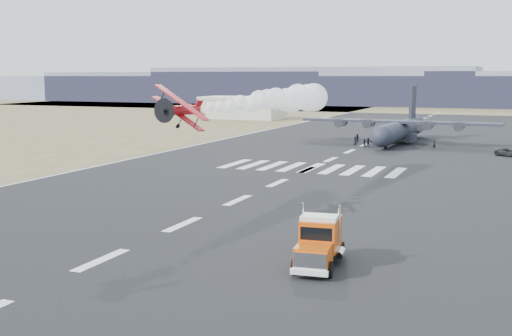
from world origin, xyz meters
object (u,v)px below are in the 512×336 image
Objects in this scene: support_vehicle at (509,152)px; crew_e at (355,141)px; crew_a at (434,145)px; aerobatic_biplane at (180,110)px; crew_b at (364,143)px; crew_f at (368,142)px; crew_d at (378,142)px; semi_truck at (319,241)px; hangar_left at (243,107)px; crew_c at (393,141)px; crew_g at (373,140)px; crew_h at (357,139)px; transport_aircraft at (400,128)px.

crew_e is (-27.48, 7.30, 0.19)m from support_vehicle.
aerobatic_biplane is at bearing -123.14° from crew_a.
crew_f is (0.39, 1.63, 0.03)m from crew_b.
crew_d is 1.04× the size of crew_f.
semi_truck is 1.75× the size of support_vehicle.
crew_b is 0.93× the size of crew_d.
crew_a is at bearing -44.37° from hangar_left.
crew_a is 8.34m from crew_c.
aerobatic_biplane is at bearing 144.41° from semi_truck.
crew_f is (-11.94, -0.30, 0.04)m from crew_a.
crew_e reaches higher than crew_b.
hangar_left is 14.85× the size of crew_e.
crew_c is 3.95m from crew_g.
crew_h is at bearing 135.59° from crew_g.
crew_e is (-14.81, 1.28, 0.03)m from crew_a.
aerobatic_biplane is at bearing -91.71° from transport_aircraft.
crew_b is (1.71, 65.89, -9.27)m from aerobatic_biplane.
aerobatic_biplane is 71.69m from crew_g.
crew_h is (-2.67, 5.84, 0.13)m from crew_b.
transport_aircraft is 10.02m from crew_f.
crew_f is at bearing -50.27° from hangar_left.
support_vehicle is 2.66× the size of crew_d.
crew_g reaches higher than support_vehicle.
crew_c is at bearing 94.68° from support_vehicle.
aerobatic_biplane reaches higher than support_vehicle.
support_vehicle is at bearing -16.38° from crew_c.
crew_e is (-16.32, 77.75, -0.92)m from semi_truck.
transport_aircraft reaches higher than semi_truck.
crew_c is at bearing -82.05° from crew_e.
crew_a is at bearing 84.59° from semi_truck.
crew_e is at bearing 168.28° from crew_d.
crew_e is 3.28m from crew_f.
crew_h is at bearing -1.04° from crew_e.
semi_truck is 77.35m from crew_f.
crew_b is 5.20m from crew_g.
crew_g is at bearing -125.59° from transport_aircraft.
crew_c is at bearing 90.17° from semi_truck.
support_vehicle is at bearing -41.87° from hangar_left.
crew_c reaches higher than crew_b.
crew_e is (-6.99, -1.61, 0.02)m from crew_c.
transport_aircraft is 23.17× the size of crew_e.
semi_truck is 71.34m from support_vehicle.
hangar_left reaches higher than semi_truck.
crew_c is (6.22, 70.72, -9.26)m from aerobatic_biplane.
crew_f reaches higher than crew_a.
crew_a is (7.55, -8.47, -2.06)m from transport_aircraft.
aerobatic_biplane is 2.91× the size of crew_h.
hangar_left is at bearing -91.14° from crew_b.
crew_a is (14.04, 67.83, -9.28)m from aerobatic_biplane.
aerobatic_biplane is at bearing -87.91° from crew_c.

